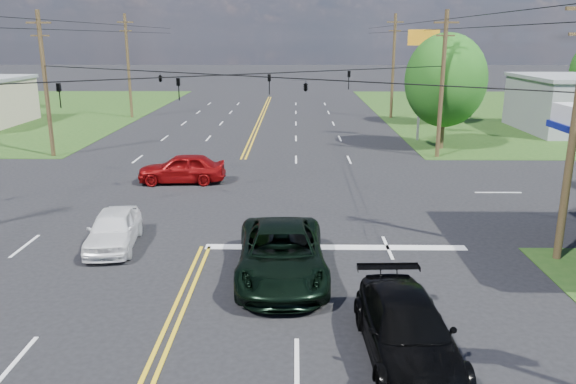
{
  "coord_description": "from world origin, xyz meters",
  "views": [
    {
      "loc": [
        3.44,
        -16.2,
        7.8
      ],
      "look_at": [
        3.15,
        6.0,
        1.66
      ],
      "focal_mm": 35.0,
      "sensor_mm": 36.0,
      "label": 1
    }
  ],
  "objects_px": {
    "pole_ne": "(442,83)",
    "tree_right_b": "(439,78)",
    "pole_se": "(575,125)",
    "pole_nw": "(45,83)",
    "pole_left_far": "(128,65)",
    "pickup_white": "(114,229)",
    "tree_right_a": "(446,80)",
    "suv_black": "(407,330)",
    "pole_right_far": "(393,65)",
    "pickup_dkgreen": "(282,254)"
  },
  "relations": [
    {
      "from": "pole_ne",
      "to": "tree_right_a",
      "type": "relative_size",
      "value": 1.16
    },
    {
      "from": "pickup_dkgreen",
      "to": "pickup_white",
      "type": "distance_m",
      "value": 7.08
    },
    {
      "from": "pole_nw",
      "to": "pole_ne",
      "type": "xyz_separation_m",
      "value": [
        26.0,
        0.0,
        0.0
      ]
    },
    {
      "from": "pole_se",
      "to": "suv_black",
      "type": "bearing_deg",
      "value": -135.66
    },
    {
      "from": "pole_nw",
      "to": "pole_left_far",
      "type": "bearing_deg",
      "value": 90.0
    },
    {
      "from": "pole_ne",
      "to": "pole_left_far",
      "type": "height_order",
      "value": "pole_left_far"
    },
    {
      "from": "pole_right_far",
      "to": "tree_right_b",
      "type": "relative_size",
      "value": 1.41
    },
    {
      "from": "pole_left_far",
      "to": "pole_ne",
      "type": "bearing_deg",
      "value": -36.16
    },
    {
      "from": "pole_ne",
      "to": "tree_right_b",
      "type": "xyz_separation_m",
      "value": [
        3.5,
        15.0,
        -0.7
      ]
    },
    {
      "from": "tree_right_a",
      "to": "tree_right_b",
      "type": "relative_size",
      "value": 1.15
    },
    {
      "from": "pickup_white",
      "to": "pole_se",
      "type": "bearing_deg",
      "value": -9.9
    },
    {
      "from": "pole_nw",
      "to": "pole_left_far",
      "type": "relative_size",
      "value": 0.95
    },
    {
      "from": "pole_se",
      "to": "pole_right_far",
      "type": "distance_m",
      "value": 37.0
    },
    {
      "from": "pole_left_far",
      "to": "tree_right_a",
      "type": "distance_m",
      "value": 31.39
    },
    {
      "from": "tree_right_b",
      "to": "suv_black",
      "type": "xyz_separation_m",
      "value": [
        -10.26,
        -39.6,
        -3.45
      ]
    },
    {
      "from": "pole_se",
      "to": "suv_black",
      "type": "xyz_separation_m",
      "value": [
        -6.76,
        -6.6,
        -4.15
      ]
    },
    {
      "from": "pole_ne",
      "to": "pickup_dkgreen",
      "type": "relative_size",
      "value": 1.52
    },
    {
      "from": "pickup_dkgreen",
      "to": "pickup_white",
      "type": "height_order",
      "value": "pickup_dkgreen"
    },
    {
      "from": "pickup_white",
      "to": "pole_nw",
      "type": "bearing_deg",
      "value": 112.76
    },
    {
      "from": "pole_se",
      "to": "tree_right_a",
      "type": "relative_size",
      "value": 1.16
    },
    {
      "from": "pole_se",
      "to": "pole_ne",
      "type": "height_order",
      "value": "same"
    },
    {
      "from": "pole_nw",
      "to": "suv_black",
      "type": "xyz_separation_m",
      "value": [
        19.24,
        -24.6,
        -4.15
      ]
    },
    {
      "from": "pickup_dkgreen",
      "to": "pole_left_far",
      "type": "bearing_deg",
      "value": 110.32
    },
    {
      "from": "tree_right_b",
      "to": "pickup_white",
      "type": "xyz_separation_m",
      "value": [
        -20.0,
        -32.0,
        -3.49
      ]
    },
    {
      "from": "pole_se",
      "to": "pickup_white",
      "type": "xyz_separation_m",
      "value": [
        -16.5,
        1.0,
        -4.19
      ]
    },
    {
      "from": "pole_se",
      "to": "pole_nw",
      "type": "height_order",
      "value": "same"
    },
    {
      "from": "pole_nw",
      "to": "pole_right_far",
      "type": "xyz_separation_m",
      "value": [
        26.0,
        19.0,
        0.25
      ]
    },
    {
      "from": "pole_se",
      "to": "pickup_dkgreen",
      "type": "distance_m",
      "value": 10.94
    },
    {
      "from": "pole_nw",
      "to": "pole_left_far",
      "type": "xyz_separation_m",
      "value": [
        0.0,
        19.0,
        0.25
      ]
    },
    {
      "from": "pole_nw",
      "to": "tree_right_a",
      "type": "relative_size",
      "value": 1.16
    },
    {
      "from": "pole_ne",
      "to": "pole_se",
      "type": "bearing_deg",
      "value": -90.0
    },
    {
      "from": "pole_right_far",
      "to": "pole_se",
      "type": "bearing_deg",
      "value": -90.0
    },
    {
      "from": "pole_left_far",
      "to": "tree_right_a",
      "type": "bearing_deg",
      "value": -30.65
    },
    {
      "from": "pole_se",
      "to": "pole_nw",
      "type": "xyz_separation_m",
      "value": [
        -26.0,
        18.0,
        0.0
      ]
    },
    {
      "from": "pole_se",
      "to": "pickup_white",
      "type": "distance_m",
      "value": 17.05
    },
    {
      "from": "pole_se",
      "to": "pole_left_far",
      "type": "bearing_deg",
      "value": 125.1
    },
    {
      "from": "pole_ne",
      "to": "pole_left_far",
      "type": "xyz_separation_m",
      "value": [
        -26.0,
        19.0,
        0.25
      ]
    },
    {
      "from": "pole_se",
      "to": "pole_right_far",
      "type": "xyz_separation_m",
      "value": [
        0.0,
        37.0,
        0.25
      ]
    },
    {
      "from": "pole_nw",
      "to": "tree_right_a",
      "type": "height_order",
      "value": "pole_nw"
    },
    {
      "from": "pole_nw",
      "to": "tree_right_b",
      "type": "relative_size",
      "value": 1.34
    },
    {
      "from": "pole_nw",
      "to": "tree_right_b",
      "type": "distance_m",
      "value": 33.1
    },
    {
      "from": "pole_left_far",
      "to": "tree_right_b",
      "type": "xyz_separation_m",
      "value": [
        29.5,
        -4.0,
        -0.95
      ]
    },
    {
      "from": "pole_nw",
      "to": "pickup_white",
      "type": "bearing_deg",
      "value": -60.8
    },
    {
      "from": "tree_right_b",
      "to": "pole_se",
      "type": "bearing_deg",
      "value": -96.05
    },
    {
      "from": "pole_left_far",
      "to": "suv_black",
      "type": "relative_size",
      "value": 1.9
    },
    {
      "from": "pole_se",
      "to": "suv_black",
      "type": "distance_m",
      "value": 10.32
    },
    {
      "from": "pole_right_far",
      "to": "pickup_dkgreen",
      "type": "height_order",
      "value": "pole_right_far"
    },
    {
      "from": "pole_ne",
      "to": "tree_right_b",
      "type": "height_order",
      "value": "pole_ne"
    },
    {
      "from": "pole_nw",
      "to": "tree_right_b",
      "type": "xyz_separation_m",
      "value": [
        29.5,
        15.0,
        -0.7
      ]
    },
    {
      "from": "pole_ne",
      "to": "pole_left_far",
      "type": "bearing_deg",
      "value": 143.84
    }
  ]
}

